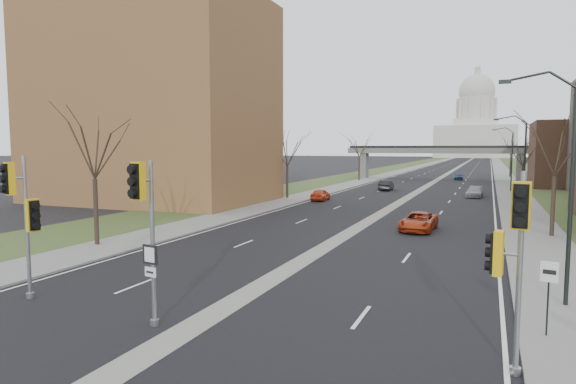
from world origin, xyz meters
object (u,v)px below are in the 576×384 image
Objects in this scene: car_left_far at (386,185)px; signal_pole_right at (512,244)px; speed_limit_sign at (549,285)px; car_right_mid at (475,192)px; car_right_far at (458,176)px; car_left_near at (321,195)px; car_right_near at (419,221)px; signal_pole_median at (145,213)px; signal_pole_left at (23,206)px.

signal_pole_right is at bearing 102.68° from car_left_far.
signal_pole_right is at bearing -103.32° from speed_limit_sign.
car_left_far is 0.99× the size of car_right_mid.
speed_limit_sign is 0.64× the size of car_right_far.
car_right_mid is at bearing 99.41° from signal_pole_right.
car_left_near reaches higher than car_right_near.
signal_pole_median is 51.18m from car_right_mid.
car_left_far is (-3.15, 55.72, -3.14)m from signal_pole_median.
car_left_near is (-19.56, 35.37, -1.06)m from speed_limit_sign.
speed_limit_sign is at bearing 25.76° from signal_pole_left.
speed_limit_sign is 20.01m from car_right_near.
car_right_far is (-0.73, 60.85, -0.04)m from car_right_near.
car_right_near reaches higher than car_right_far.
car_right_mid is (15.02, 49.77, -3.07)m from signal_pole_left.
signal_pole_left is 1.54× the size of car_right_far.
car_left_far is (4.30, 16.23, 0.05)m from car_left_near.
signal_pole_right is 56.62m from car_left_far.
car_left_near is at bearing 109.07° from signal_pole_median.
car_left_near is at bearing 73.49° from car_left_far.
car_left_near is at bearing -112.11° from car_right_far.
car_right_near is (5.68, 23.04, -3.21)m from signal_pole_median.
car_right_far is at bearing 100.15° from car_right_mid.
car_right_far is at bearing 97.14° from signal_pole_left.
signal_pole_median is at bearing -101.09° from car_right_near.
car_left_far is at bearing 114.34° from speed_limit_sign.
signal_pole_right is at bearing -74.01° from car_right_near.
car_right_far is at bearing 103.00° from speed_limit_sign.
speed_limit_sign is 53.82m from car_left_far.
signal_pole_median is 23.95m from car_right_near.
car_left_far reaches higher than car_left_near.
signal_pole_left reaches higher than signal_pole_right.
car_left_near is at bearing -142.42° from car_right_mid.
car_left_far is 13.04m from car_right_mid.
signal_pole_median is 12.97m from speed_limit_sign.
signal_pole_left is 1.42× the size of car_left_near.
speed_limit_sign reaches higher than car_right_near.
signal_pole_right is at bearing 111.61° from car_left_near.
car_right_mid is at bearing -149.97° from car_left_near.
car_right_near is (8.83, -32.68, -0.07)m from car_left_far.
car_left_near reaches higher than car_right_mid.
signal_pole_right is at bearing 16.08° from signal_pole_left.
speed_limit_sign is at bearing 75.72° from signal_pole_right.
signal_pole_median is at bearing 9.71° from signal_pole_left.
car_left_near is 0.90× the size of car_left_far.
signal_pole_median is 10.92m from signal_pole_right.
speed_limit_sign reaches higher than car_right_far.
speed_limit_sign is 0.59× the size of car_left_near.
speed_limit_sign is 0.53× the size of car_left_far.
signal_pole_right is 1.21× the size of car_left_far.
signal_pole_left is at bearing -103.06° from car_right_mid.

